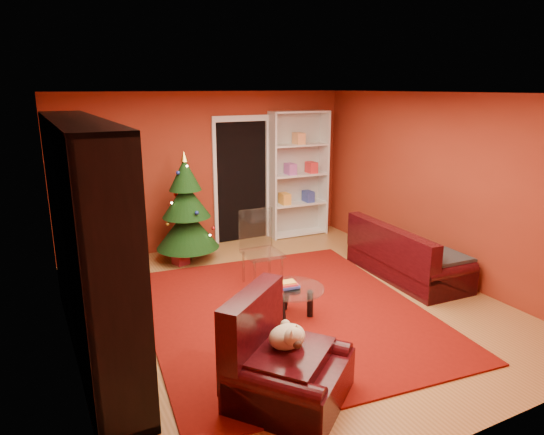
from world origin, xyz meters
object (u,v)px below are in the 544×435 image
gift_box_teal (129,265)px  acrylic_chair (262,254)px  white_bookshelf (298,175)px  coffee_table (293,302)px  sofa (408,250)px  armchair (290,361)px  dog (287,337)px  rug (285,312)px  media_unit (88,242)px  gift_box_red (181,258)px  christmas_tree (186,208)px

gift_box_teal → acrylic_chair: (1.55, -1.27, 0.33)m
white_bookshelf → acrylic_chair: 2.60m
coffee_table → sofa: bearing=10.4°
armchair → dog: 0.20m
rug → media_unit: (-2.16, 0.13, 1.18)m
rug → gift_box_teal: bearing=124.1°
media_unit → acrylic_chair: size_ratio=3.27×
acrylic_chair → sofa: bearing=-14.9°
media_unit → coffee_table: 2.41m
sofa → coffee_table: sofa is taller
media_unit → armchair: 2.29m
media_unit → gift_box_red: size_ratio=15.24×
christmas_tree → dog: christmas_tree is taller
christmas_tree → dog: bearing=-94.5°
gift_box_teal → white_bookshelf: size_ratio=0.13×
gift_box_teal → dog: (0.67, -3.57, 0.43)m
rug → white_bookshelf: white_bookshelf is taller
media_unit → dog: (1.38, -1.58, -0.61)m
rug → acrylic_chair: (0.11, 0.86, 0.47)m
white_bookshelf → sofa: 2.65m
white_bookshelf → media_unit: bearing=-143.5°
media_unit → armchair: (1.38, -1.65, -0.80)m
media_unit → gift_box_red: media_unit is taller
white_bookshelf → armchair: bearing=-118.1°
dog → coffee_table: 1.57m
coffee_table → white_bookshelf: bearing=59.1°
armchair → dog: bearing=45.0°
gift_box_red → dog: 3.70m
armchair → rug: bearing=24.1°
rug → gift_box_red: 2.31m
armchair → dog: size_ratio=2.50×
armchair → media_unit: bearing=91.4°
rug → sofa: sofa is taller
christmas_tree → gift_box_teal: 1.21m
rug → dog: 1.74m
white_bookshelf → rug: bearing=-119.9°
rug → white_bookshelf: (1.76, 2.76, 1.12)m
gift_box_red → coffee_table: (0.66, -2.37, 0.09)m
media_unit → coffee_table: size_ratio=4.16×
armchair → sofa: 3.41m
acrylic_chair → gift_box_teal: bearing=142.7°
coffee_table → media_unit: bearing=172.6°
armchair → coffee_table: size_ratio=1.33×
sofa → rug: bearing=99.4°
christmas_tree → coffee_table: 2.62m
dog → coffee_table: bearing=20.1°
media_unit → acrylic_chair: media_unit is taller
sofa → christmas_tree: bearing=54.3°
christmas_tree → armchair: (-0.30, -3.85, -0.46)m
gift_box_red → white_bookshelf: (2.40, 0.54, 1.03)m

